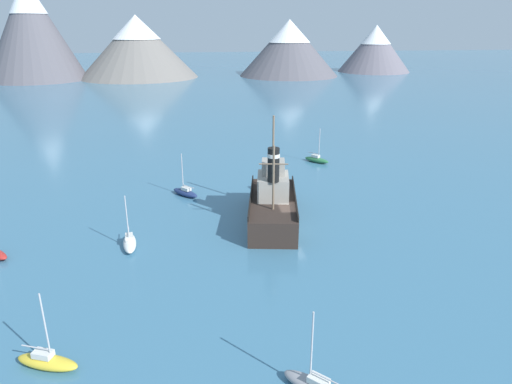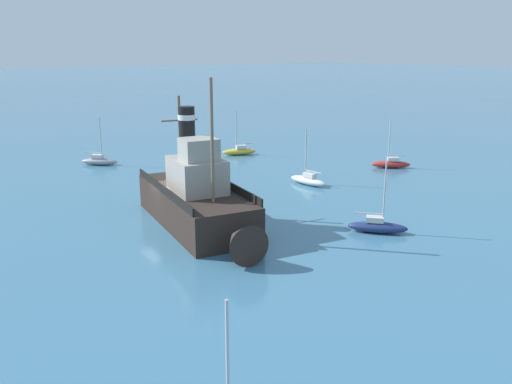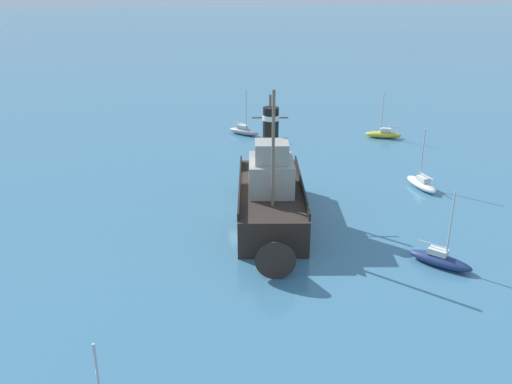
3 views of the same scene
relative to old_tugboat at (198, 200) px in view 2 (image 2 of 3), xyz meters
The scene contains 7 objects.
ground_plane 3.70m from the old_tugboat, 65.32° to the right, with size 600.00×600.00×0.00m, color teal.
old_tugboat is the anchor object (origin of this frame).
sailboat_white 14.21m from the old_tugboat, 162.10° to the right, with size 1.58×3.91×4.90m.
sailboat_grey 23.10m from the old_tugboat, 94.23° to the right, with size 3.49×3.44×4.90m.
sailboat_red 25.12m from the old_tugboat, 169.33° to the right, with size 3.64×3.25×4.90m.
sailboat_yellow 25.11m from the old_tugboat, 130.45° to the right, with size 3.94×2.38×4.90m.
sailboat_navy 11.80m from the old_tugboat, 138.10° to the left, with size 3.36×3.56×4.90m.
Camera 2 is at (15.73, 32.96, 11.57)m, focal length 38.00 mm.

